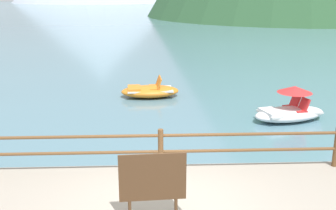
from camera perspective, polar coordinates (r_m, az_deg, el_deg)
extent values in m
plane|color=slate|center=(46.91, -2.34, 10.91)|extent=(200.00, 200.00, 0.00)
cylinder|color=brown|center=(8.94, -1.04, -6.34)|extent=(0.12, 0.12, 0.95)
cylinder|color=brown|center=(9.87, 22.76, -5.46)|extent=(0.12, 0.12, 0.95)
cylinder|color=brown|center=(8.82, -1.05, -4.35)|extent=(23.80, 0.07, 0.07)
cylinder|color=brown|center=(8.96, -1.04, -6.62)|extent=(23.80, 0.07, 0.07)
cube|color=beige|center=(7.11, -2.20, -10.16)|extent=(1.10, 0.11, 0.80)
cube|color=#4C331E|center=(7.09, -2.19, -10.21)|extent=(1.18, 0.10, 0.88)
cylinder|color=#4C331E|center=(7.37, -5.45, -14.28)|extent=(0.06, 0.06, 0.35)
cylinder|color=#4C331E|center=(7.41, 1.13, -14.00)|extent=(0.06, 0.06, 0.35)
ellipsoid|color=orange|center=(16.58, -2.56, 1.95)|extent=(2.43, 1.43, 0.46)
cube|color=silver|center=(16.56, -2.57, 2.23)|extent=(1.90, 1.16, 0.06)
cube|color=orange|center=(16.80, -2.02, 2.69)|extent=(0.42, 0.42, 0.08)
cube|color=orange|center=(16.76, -1.41, 3.43)|extent=(0.23, 0.41, 0.43)
cube|color=orange|center=(16.30, -1.89, 2.26)|extent=(0.42, 0.42, 0.08)
cube|color=orange|center=(16.26, -1.27, 3.03)|extent=(0.23, 0.41, 0.43)
cube|color=orange|center=(16.52, -4.82, 2.37)|extent=(0.57, 0.93, 0.12)
ellipsoid|color=white|center=(14.22, 16.84, -1.21)|extent=(2.81, 1.89, 0.44)
cube|color=silver|center=(14.20, 16.86, -0.92)|extent=(2.20, 1.52, 0.06)
cube|color=red|center=(14.47, 16.95, -0.31)|extent=(0.50, 0.50, 0.08)
cube|color=red|center=(14.52, 17.60, 0.59)|extent=(0.31, 0.44, 0.43)
cube|color=red|center=(14.10, 18.09, -0.84)|extent=(0.50, 0.50, 0.08)
cube|color=red|center=(14.15, 18.75, 0.09)|extent=(0.31, 0.44, 0.43)
cube|color=white|center=(13.79, 14.49, -0.97)|extent=(0.78, 0.98, 0.12)
cone|color=red|center=(14.07, 17.54, 2.14)|extent=(1.44, 1.44, 0.22)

